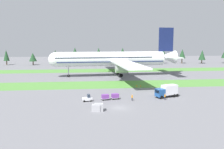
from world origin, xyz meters
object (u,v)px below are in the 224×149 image
cargo_dolly_second (115,96)px  taxiway_marker_1 (167,84)px  ground_crew_marshaller (132,97)px  catering_truck (167,91)px  uld_container_1 (96,108)px  airliner (114,59)px  uld_container_0 (99,107)px  baggage_tug (87,98)px  taxiway_marker_2 (141,86)px  ground_crew_loader (165,97)px  taxiway_marker_0 (137,85)px  cargo_dolly_lead (105,97)px

cargo_dolly_second → taxiway_marker_1: cargo_dolly_second is taller
ground_crew_marshaller → taxiway_marker_1: (16.94, 20.56, -0.60)m
catering_truck → uld_container_1: 23.90m
airliner → uld_container_0: bearing=165.8°
baggage_tug → cargo_dolly_second: baggage_tug is taller
airliner → uld_container_0: 55.86m
airliner → cargo_dolly_second: (-4.66, -43.93, -7.27)m
airliner → uld_container_1: 56.09m
catering_truck → taxiway_marker_2: catering_truck is taller
ground_crew_loader → taxiway_marker_2: ground_crew_loader is taller
uld_container_1 → taxiway_marker_1: (27.08, 29.12, -0.45)m
ground_crew_loader → uld_container_1: 21.19m
cargo_dolly_second → uld_container_1: uld_container_1 is taller
ground_crew_loader → taxiway_marker_1: ground_crew_loader is taller
ground_crew_marshaller → taxiway_marker_2: bearing=-26.3°
catering_truck → taxiway_marker_1: bearing=-38.9°
cargo_dolly_second → ground_crew_marshaller: (4.44, -2.13, 0.03)m
cargo_dolly_second → taxiway_marker_2: (11.31, 17.30, -0.66)m
uld_container_0 → taxiway_marker_2: (16.36, 27.89, -0.62)m
airliner → taxiway_marker_0: bearing=-172.8°
airliner → catering_truck: airliner is taller
catering_truck → ground_crew_marshaller: catering_truck is taller
uld_container_1 → taxiway_marker_2: bearing=58.7°
airliner → catering_truck: bearing=-170.3°
airliner → uld_container_0: (-9.72, -54.52, -7.31)m
cargo_dolly_lead → ground_crew_marshaller: 7.44m
uld_container_0 → taxiway_marker_2: 32.35m
ground_crew_marshaller → uld_container_0: size_ratio=0.87×
baggage_tug → ground_crew_loader: (21.47, -0.58, 0.13)m
airliner → ground_crew_loader: (9.06, -46.14, -7.24)m
ground_crew_marshaller → taxiway_marker_0: (5.48, 19.73, -0.60)m
cargo_dolly_second → catering_truck: (15.26, 0.75, 1.03)m
catering_truck → taxiway_marker_1: size_ratio=10.63×
cargo_dolly_second → uld_container_0: size_ratio=1.23×
taxiway_marker_2 → uld_container_1: bearing=-121.3°
uld_container_0 → uld_container_1: 0.65m
taxiway_marker_0 → taxiway_marker_2: size_ratio=1.33×
ground_crew_loader → cargo_dolly_second: bearing=-71.0°
catering_truck → ground_crew_loader: (-1.54, -2.96, -1.01)m
cargo_dolly_lead → cargo_dolly_second: 2.90m
ground_crew_loader → taxiway_marker_2: 19.67m
ground_crew_marshaller → ground_crew_loader: same height
taxiway_marker_2 → airliner: bearing=104.0°
cargo_dolly_second → taxiway_marker_2: cargo_dolly_second is taller
cargo_dolly_second → ground_crew_marshaller: 4.93m
ground_crew_loader → uld_container_1: (-19.41, -8.48, -0.16)m
uld_container_0 → taxiway_marker_1: bearing=47.7°
ground_crew_loader → uld_container_0: size_ratio=0.87×
ground_crew_marshaller → uld_container_1: bearing=123.3°
uld_container_1 → taxiway_marker_0: 32.32m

